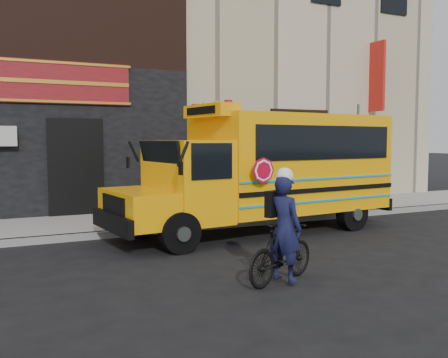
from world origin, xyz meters
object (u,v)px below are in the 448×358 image
school_bus (269,168)px  cyclist (284,231)px  sign_pole (358,155)px  bicycle (281,252)px

school_bus → cyclist: 4.35m
sign_pole → cyclist: sign_pole is taller
school_bus → cyclist: (-2.01, -3.79, -0.71)m
bicycle → cyclist: 0.34m
sign_pole → bicycle: 7.32m
sign_pole → school_bus: bearing=-164.5°
bicycle → school_bus: bearing=-49.8°
sign_pole → bicycle: sign_pole is taller
bicycle → cyclist: (-0.00, -0.07, 0.33)m
sign_pole → cyclist: 7.32m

